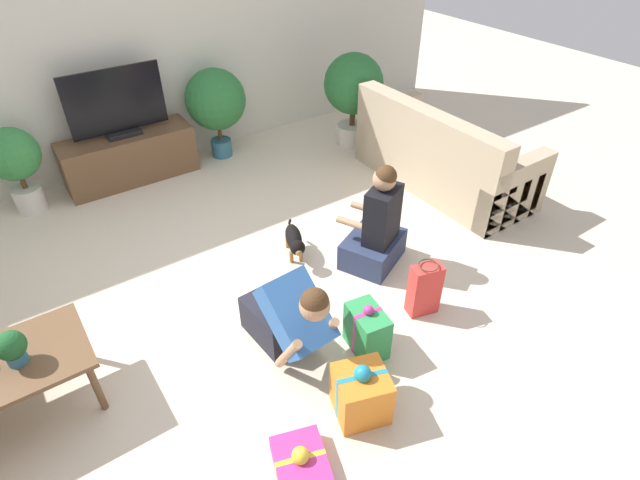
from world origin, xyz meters
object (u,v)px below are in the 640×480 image
gift_box_c (367,330)px  potted_plant_back_left (14,161)px  potted_plant_back_right (216,101)px  person_sitting (377,230)px  coffee_table (9,370)px  gift_bag_a (424,289)px  sofa_right (441,157)px  tv (117,107)px  person_kneeling (288,317)px  tabletop_plant (11,347)px  dog (294,240)px  gift_box_a (361,393)px  gift_box_b (301,462)px  tv_console (130,157)px  potted_plant_corner_right (353,89)px

gift_box_c → potted_plant_back_left: bearing=116.1°
potted_plant_back_right → person_sitting: bearing=-85.3°
coffee_table → gift_bag_a: 2.71m
sofa_right → gift_bag_a: 1.94m
tv → person_kneeling: size_ratio=1.19×
potted_plant_back_right → tabletop_plant: bearing=-134.4°
tabletop_plant → dog: bearing=10.2°
gift_bag_a → gift_box_a: bearing=-155.6°
person_sitting → gift_box_b: 1.94m
tv_console → person_kneeling: (0.11, -2.99, 0.08)m
dog → coffee_table: bearing=-148.5°
dog → gift_box_a: bearing=-85.3°
potted_plant_back_right → tabletop_plant: potted_plant_back_right is taller
coffee_table → person_kneeling: 1.65m
tv_console → dog: 2.25m
potted_plant_back_right → person_sitting: 2.54m
tv → person_sitting: size_ratio=1.03×
tv_console → potted_plant_back_right: size_ratio=1.33×
tv → gift_box_b: bearing=-94.4°
tv → sofa_right: bearing=-36.8°
potted_plant_back_left → gift_bag_a: size_ratio=1.89×
dog → tabletop_plant: bearing=-147.5°
gift_box_a → person_sitting: bearing=46.9°
gift_box_c → potted_plant_back_right: bearing=81.9°
potted_plant_back_left → gift_box_c: size_ratio=2.10×
potted_plant_corner_right → tv_console: bearing=165.2°
tabletop_plant → person_kneeling: bearing=-17.9°
potted_plant_corner_right → potted_plant_back_right: bearing=157.4°
gift_box_c → coffee_table: bearing=158.7°
person_kneeling → gift_box_a: (0.11, -0.65, -0.17)m
coffee_table → tv_console: 2.88m
person_kneeling → gift_box_a: bearing=-84.2°
tv_console → gift_bag_a: size_ratio=2.97×
potted_plant_back_left → tabletop_plant: 2.49m
tv_console → coffee_table: bearing=-120.5°
person_kneeling → dog: bearing=52.0°
sofa_right → coffee_table: bearing=97.5°
dog → gift_box_a: gift_box_a is taller
tabletop_plant → potted_plant_back_left: bearing=81.3°
potted_plant_back_right → person_sitting: (0.21, -2.51, -0.32)m
tv → gift_box_c: size_ratio=2.36×
potted_plant_back_left → person_kneeling: 3.16m
coffee_table → potted_plant_back_left: 2.48m
sofa_right → potted_plant_corner_right: potted_plant_corner_right is taller
potted_plant_corner_right → gift_box_c: (-1.89, -2.62, -0.50)m
potted_plant_back_right → sofa_right: bearing=-50.1°
gift_box_a → gift_bag_a: (0.92, 0.42, 0.05)m
dog → tabletop_plant: 2.15m
tv → dog: size_ratio=2.00×
potted_plant_back_left → gift_box_a: size_ratio=2.09×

